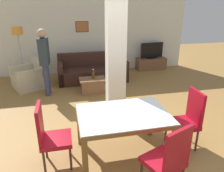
# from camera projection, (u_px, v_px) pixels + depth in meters

# --- Properties ---
(ground_plane) EXTENTS (18.00, 18.00, 0.00)m
(ground_plane) POSITION_uv_depth(u_px,v_px,m) (122.00, 154.00, 3.68)
(ground_plane) COLOR olive
(back_wall) EXTENTS (7.20, 0.09, 2.70)m
(back_wall) POSITION_uv_depth(u_px,v_px,m) (87.00, 34.00, 7.56)
(back_wall) COLOR white
(back_wall) RESTS_ON ground_plane
(divider_pillar) EXTENTS (0.39, 0.33, 2.70)m
(divider_pillar) POSITION_uv_depth(u_px,v_px,m) (116.00, 55.00, 4.59)
(divider_pillar) COLOR white
(divider_pillar) RESTS_ON ground_plane
(dining_table) EXTENTS (1.43, 1.02, 0.77)m
(dining_table) POSITION_uv_depth(u_px,v_px,m) (123.00, 122.00, 3.46)
(dining_table) COLOR brown
(dining_table) RESTS_ON ground_plane
(dining_chair_head_left) EXTENTS (0.46, 0.46, 1.03)m
(dining_chair_head_left) POSITION_uv_depth(u_px,v_px,m) (50.00, 134.00, 3.25)
(dining_chair_head_left) COLOR #A40F1F
(dining_chair_head_left) RESTS_ON ground_plane
(dining_chair_near_right) EXTENTS (0.60, 0.60, 1.03)m
(dining_chair_near_right) POSITION_uv_depth(u_px,v_px,m) (169.00, 158.00, 2.75)
(dining_chair_near_right) COLOR maroon
(dining_chair_near_right) RESTS_ON ground_plane
(dining_chair_head_right) EXTENTS (0.46, 0.46, 1.03)m
(dining_chair_head_right) POSITION_uv_depth(u_px,v_px,m) (188.00, 117.00, 3.71)
(dining_chair_head_right) COLOR #A40B1D
(dining_chair_head_right) RESTS_ON ground_plane
(sofa) EXTENTS (2.16, 0.90, 0.86)m
(sofa) POSITION_uv_depth(u_px,v_px,m) (93.00, 71.00, 7.04)
(sofa) COLOR #361F18
(sofa) RESTS_ON ground_plane
(armchair) EXTENTS (1.12, 1.12, 0.79)m
(armchair) POSITION_uv_depth(u_px,v_px,m) (31.00, 78.00, 6.46)
(armchair) COLOR beige
(armchair) RESTS_ON ground_plane
(coffee_table) EXTENTS (0.71, 0.47, 0.41)m
(coffee_table) POSITION_uv_depth(u_px,v_px,m) (93.00, 85.00, 6.09)
(coffee_table) COLOR brown
(coffee_table) RESTS_ON ground_plane
(bottle) EXTENTS (0.08, 0.08, 0.26)m
(bottle) POSITION_uv_depth(u_px,v_px,m) (93.00, 75.00, 6.01)
(bottle) COLOR #4C2D14
(bottle) RESTS_ON coffee_table
(tv_stand) EXTENTS (1.09, 0.40, 0.43)m
(tv_stand) POSITION_uv_depth(u_px,v_px,m) (151.00, 64.00, 8.20)
(tv_stand) COLOR brown
(tv_stand) RESTS_ON ground_plane
(tv_screen) EXTENTS (0.87, 0.24, 0.58)m
(tv_screen) POSITION_uv_depth(u_px,v_px,m) (152.00, 51.00, 8.02)
(tv_screen) COLOR black
(tv_screen) RESTS_ON tv_stand
(floor_lamp) EXTENTS (0.31, 0.31, 1.70)m
(floor_lamp) POSITION_uv_depth(u_px,v_px,m) (18.00, 36.00, 6.53)
(floor_lamp) COLOR #B7B7BC
(floor_lamp) RESTS_ON ground_plane
(standing_person) EXTENTS (0.26, 0.40, 1.77)m
(standing_person) POSITION_uv_depth(u_px,v_px,m) (45.00, 58.00, 5.67)
(standing_person) COLOR #373B5D
(standing_person) RESTS_ON ground_plane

